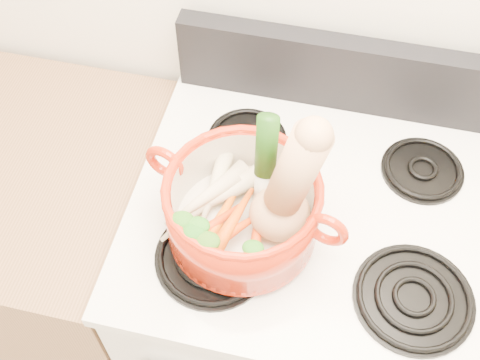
% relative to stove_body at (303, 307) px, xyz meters
% --- Properties ---
extents(stove_body, '(0.76, 0.65, 0.92)m').
position_rel_stove_body_xyz_m(stove_body, '(0.00, 0.00, 0.00)').
color(stove_body, silver).
rests_on(stove_body, floor).
extents(cooktop, '(0.78, 0.67, 0.03)m').
position_rel_stove_body_xyz_m(cooktop, '(0.00, 0.00, 0.47)').
color(cooktop, white).
rests_on(cooktop, stove_body).
extents(control_backsplash, '(0.76, 0.05, 0.18)m').
position_rel_stove_body_xyz_m(control_backsplash, '(0.00, 0.30, 0.58)').
color(control_backsplash, black).
rests_on(control_backsplash, cooktop).
extents(burner_front_left, '(0.22, 0.22, 0.02)m').
position_rel_stove_body_xyz_m(burner_front_left, '(-0.19, -0.16, 0.50)').
color(burner_front_left, black).
rests_on(burner_front_left, cooktop).
extents(burner_front_right, '(0.22, 0.22, 0.02)m').
position_rel_stove_body_xyz_m(burner_front_right, '(0.19, -0.16, 0.50)').
color(burner_front_right, black).
rests_on(burner_front_right, cooktop).
extents(burner_back_left, '(0.17, 0.17, 0.02)m').
position_rel_stove_body_xyz_m(burner_back_left, '(-0.19, 0.14, 0.50)').
color(burner_back_left, black).
rests_on(burner_back_left, cooktop).
extents(burner_back_right, '(0.17, 0.17, 0.02)m').
position_rel_stove_body_xyz_m(burner_back_right, '(0.19, 0.14, 0.50)').
color(burner_back_right, black).
rests_on(burner_back_right, cooktop).
extents(dutch_oven, '(0.35, 0.35, 0.14)m').
position_rel_stove_body_xyz_m(dutch_oven, '(-0.15, -0.09, 0.58)').
color(dutch_oven, '#A8200A').
rests_on(dutch_oven, burner_front_left).
extents(pot_handle_left, '(0.08, 0.04, 0.08)m').
position_rel_stove_body_xyz_m(pot_handle_left, '(-0.30, -0.06, 0.63)').
color(pot_handle_left, '#A8200A').
rests_on(pot_handle_left, dutch_oven).
extents(pot_handle_right, '(0.08, 0.04, 0.08)m').
position_rel_stove_body_xyz_m(pot_handle_right, '(0.01, -0.13, 0.63)').
color(pot_handle_right, '#A8200A').
rests_on(pot_handle_right, dutch_oven).
extents(squash, '(0.19, 0.15, 0.30)m').
position_rel_stove_body_xyz_m(squash, '(-0.07, -0.09, 0.68)').
color(squash, tan).
rests_on(squash, dutch_oven).
extents(leek, '(0.04, 0.07, 0.26)m').
position_rel_stove_body_xyz_m(leek, '(-0.12, -0.05, 0.66)').
color(leek, beige).
rests_on(leek, dutch_oven).
extents(ginger, '(0.08, 0.06, 0.04)m').
position_rel_stove_body_xyz_m(ginger, '(-0.14, -0.01, 0.56)').
color(ginger, tan).
rests_on(ginger, dutch_oven).
extents(parsnip_0, '(0.16, 0.20, 0.06)m').
position_rel_stove_body_xyz_m(parsnip_0, '(-0.22, -0.08, 0.56)').
color(parsnip_0, beige).
rests_on(parsnip_0, dutch_oven).
extents(parsnip_1, '(0.19, 0.17, 0.06)m').
position_rel_stove_body_xyz_m(parsnip_1, '(-0.21, -0.07, 0.57)').
color(parsnip_1, '#EEE6C2').
rests_on(parsnip_1, dutch_oven).
extents(parsnip_2, '(0.06, 0.20, 0.06)m').
position_rel_stove_body_xyz_m(parsnip_2, '(-0.21, -0.03, 0.57)').
color(parsnip_2, beige).
rests_on(parsnip_2, dutch_oven).
extents(parsnip_3, '(0.14, 0.15, 0.05)m').
position_rel_stove_body_xyz_m(parsnip_3, '(-0.23, -0.09, 0.58)').
color(parsnip_3, beige).
rests_on(parsnip_3, dutch_oven).
extents(carrot_0, '(0.07, 0.16, 0.04)m').
position_rel_stove_body_xyz_m(carrot_0, '(-0.19, -0.11, 0.56)').
color(carrot_0, orange).
rests_on(carrot_0, dutch_oven).
extents(carrot_1, '(0.12, 0.14, 0.05)m').
position_rel_stove_body_xyz_m(carrot_1, '(-0.20, -0.14, 0.56)').
color(carrot_1, '#C13709').
rests_on(carrot_1, dutch_oven).
extents(carrot_2, '(0.05, 0.16, 0.04)m').
position_rel_stove_body_xyz_m(carrot_2, '(-0.11, -0.14, 0.56)').
color(carrot_2, '#CD3E0A').
rests_on(carrot_2, dutch_oven).
extents(carrot_3, '(0.12, 0.13, 0.04)m').
position_rel_stove_body_xyz_m(carrot_3, '(-0.16, -0.15, 0.57)').
color(carrot_3, '#CF460A').
rests_on(carrot_3, dutch_oven).
extents(carrot_4, '(0.08, 0.17, 0.05)m').
position_rel_stove_body_xyz_m(carrot_4, '(-0.16, -0.13, 0.58)').
color(carrot_4, '#D6440A').
rests_on(carrot_4, dutch_oven).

